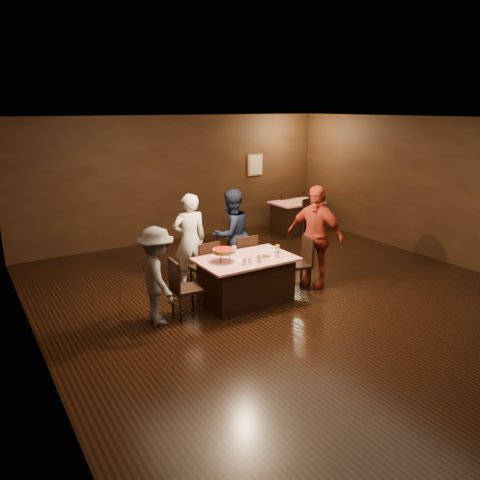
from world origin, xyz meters
name	(u,v)px	position (x,y,z in m)	size (l,w,h in m)	color
room	(315,178)	(0.00, 0.01, 2.14)	(10.00, 10.04, 3.02)	black
main_table	(246,280)	(-0.73, 0.79, 0.39)	(1.60, 1.00, 0.77)	#AB0B0E
back_table	(296,216)	(2.95, 4.11, 0.39)	(1.30, 0.90, 0.77)	red
chair_far_left	(204,266)	(-1.13, 1.54, 0.47)	(0.42, 0.42, 0.95)	black
chair_far_right	(242,259)	(-0.33, 1.54, 0.47)	(0.42, 0.42, 0.95)	black
chair_end_left	(186,288)	(-1.83, 0.79, 0.47)	(0.42, 0.42, 0.95)	black
chair_end_right	(298,264)	(0.37, 0.79, 0.47)	(0.42, 0.42, 0.95)	black
chair_back_near	(313,218)	(2.95, 3.41, 0.47)	(0.42, 0.42, 0.95)	black
chair_back_far	(282,209)	(2.95, 4.71, 0.47)	(0.42, 0.42, 0.95)	black
diner_white_jacket	(190,239)	(-1.15, 2.06, 0.85)	(0.62, 0.41, 1.70)	white
diner_navy_hoodie	(231,234)	(-0.35, 1.93, 0.86)	(0.83, 0.65, 1.72)	black
diner_grey_knit	(157,276)	(-2.29, 0.83, 0.75)	(0.97, 0.56, 1.50)	slate
diner_red_shirt	(315,236)	(0.74, 0.79, 0.93)	(1.09, 0.45, 1.86)	maroon
pizza_stand	(223,251)	(-1.13, 0.84, 0.95)	(0.38, 0.38, 0.22)	black
plate_with_slice	(265,257)	(-0.48, 0.61, 0.80)	(0.25, 0.25, 0.06)	white
plate_empty	(268,250)	(-0.18, 0.94, 0.78)	(0.25, 0.25, 0.01)	white
glass_front_left	(259,258)	(-0.68, 0.49, 0.84)	(0.08, 0.08, 0.14)	silver
glass_front_right	(277,254)	(-0.28, 0.54, 0.84)	(0.08, 0.08, 0.14)	silver
glass_amber	(277,249)	(-0.13, 0.74, 0.84)	(0.08, 0.08, 0.14)	#BF7F26
glass_back	(234,250)	(-0.78, 1.09, 0.84)	(0.08, 0.08, 0.14)	silver
condiments	(246,262)	(-0.91, 0.51, 0.82)	(0.17, 0.10, 0.09)	silver
napkin_center	(261,255)	(-0.43, 0.79, 0.77)	(0.16, 0.16, 0.01)	white
napkin_left	(240,260)	(-0.88, 0.74, 0.77)	(0.16, 0.16, 0.01)	white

